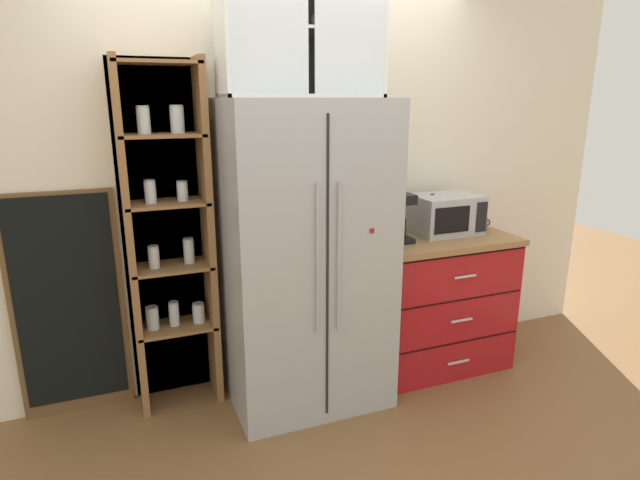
{
  "coord_description": "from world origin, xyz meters",
  "views": [
    {
      "loc": [
        -1.0,
        -2.78,
        1.82
      ],
      "look_at": [
        0.1,
        -0.01,
        1.0
      ],
      "focal_mm": 29.3,
      "sensor_mm": 36.0,
      "label": 1
    }
  ],
  "objects_px": {
    "microwave": "(445,214)",
    "coffee_maker": "(395,217)",
    "mug_charcoal": "(481,224)",
    "chalkboard_menu": "(68,305)",
    "refrigerator": "(304,256)",
    "bottle_cobalt": "(431,216)",
    "bottle_green": "(442,220)"
  },
  "relations": [
    {
      "from": "bottle_cobalt",
      "to": "refrigerator",
      "type": "bearing_deg",
      "value": -171.0
    },
    {
      "from": "refrigerator",
      "to": "mug_charcoal",
      "type": "distance_m",
      "value": 1.35
    },
    {
      "from": "mug_charcoal",
      "to": "chalkboard_menu",
      "type": "height_order",
      "value": "chalkboard_menu"
    },
    {
      "from": "coffee_maker",
      "to": "chalkboard_menu",
      "type": "relative_size",
      "value": 0.23
    },
    {
      "from": "refrigerator",
      "to": "microwave",
      "type": "bearing_deg",
      "value": 5.67
    },
    {
      "from": "coffee_maker",
      "to": "bottle_cobalt",
      "type": "relative_size",
      "value": 1.17
    },
    {
      "from": "mug_charcoal",
      "to": "bottle_cobalt",
      "type": "relative_size",
      "value": 0.45
    },
    {
      "from": "bottle_green",
      "to": "chalkboard_menu",
      "type": "bearing_deg",
      "value": 172.29
    },
    {
      "from": "mug_charcoal",
      "to": "bottle_cobalt",
      "type": "distance_m",
      "value": 0.39
    },
    {
      "from": "microwave",
      "to": "chalkboard_menu",
      "type": "distance_m",
      "value": 2.41
    },
    {
      "from": "bottle_green",
      "to": "mug_charcoal",
      "type": "bearing_deg",
      "value": 10.3
    },
    {
      "from": "microwave",
      "to": "coffee_maker",
      "type": "xyz_separation_m",
      "value": [
        -0.41,
        -0.04,
        0.03
      ]
    },
    {
      "from": "microwave",
      "to": "bottle_green",
      "type": "distance_m",
      "value": 0.12
    },
    {
      "from": "refrigerator",
      "to": "microwave",
      "type": "distance_m",
      "value": 1.07
    },
    {
      "from": "refrigerator",
      "to": "coffee_maker",
      "type": "xyz_separation_m",
      "value": [
        0.64,
        0.06,
        0.17
      ]
    },
    {
      "from": "coffee_maker",
      "to": "bottle_green",
      "type": "relative_size",
      "value": 1.19
    },
    {
      "from": "chalkboard_menu",
      "to": "coffee_maker",
      "type": "bearing_deg",
      "value": -7.85
    },
    {
      "from": "mug_charcoal",
      "to": "chalkboard_menu",
      "type": "xyz_separation_m",
      "value": [
        -2.67,
        0.24,
        -0.3
      ]
    },
    {
      "from": "microwave",
      "to": "chalkboard_menu",
      "type": "relative_size",
      "value": 0.33
    },
    {
      "from": "bottle_green",
      "to": "coffee_maker",
      "type": "bearing_deg",
      "value": 173.14
    },
    {
      "from": "coffee_maker",
      "to": "chalkboard_menu",
      "type": "bearing_deg",
      "value": 172.15
    },
    {
      "from": "coffee_maker",
      "to": "bottle_cobalt",
      "type": "distance_m",
      "value": 0.35
    },
    {
      "from": "microwave",
      "to": "mug_charcoal",
      "type": "height_order",
      "value": "microwave"
    },
    {
      "from": "mug_charcoal",
      "to": "bottle_green",
      "type": "distance_m",
      "value": 0.39
    },
    {
      "from": "bottle_cobalt",
      "to": "chalkboard_menu",
      "type": "relative_size",
      "value": 0.2
    },
    {
      "from": "microwave",
      "to": "bottle_cobalt",
      "type": "distance_m",
      "value": 0.09
    },
    {
      "from": "coffee_maker",
      "to": "mug_charcoal",
      "type": "height_order",
      "value": "coffee_maker"
    },
    {
      "from": "bottle_cobalt",
      "to": "chalkboard_menu",
      "type": "height_order",
      "value": "chalkboard_menu"
    },
    {
      "from": "mug_charcoal",
      "to": "bottle_cobalt",
      "type": "xyz_separation_m",
      "value": [
        -0.37,
        0.06,
        0.07
      ]
    },
    {
      "from": "microwave",
      "to": "bottle_cobalt",
      "type": "relative_size",
      "value": 1.66
    },
    {
      "from": "refrigerator",
      "to": "chalkboard_menu",
      "type": "xyz_separation_m",
      "value": [
        -1.32,
        0.33,
        -0.24
      ]
    },
    {
      "from": "refrigerator",
      "to": "bottle_green",
      "type": "xyz_separation_m",
      "value": [
        0.97,
        0.02,
        0.13
      ]
    }
  ]
}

